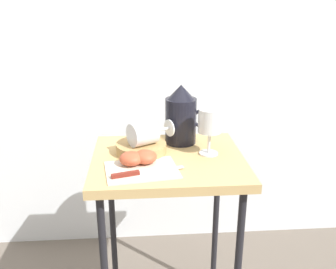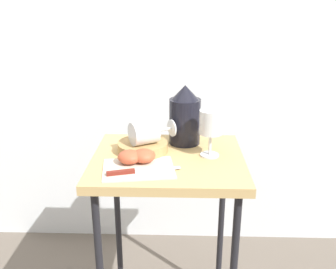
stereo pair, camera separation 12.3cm
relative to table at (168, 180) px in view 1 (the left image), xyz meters
name	(u,v)px [view 1 (the left image)]	position (x,y,z in m)	size (l,w,h in m)	color
curtain_drape	(158,59)	(0.00, 0.62, 0.32)	(2.40, 0.03, 1.92)	white
table	(168,180)	(0.00, 0.00, 0.00)	(0.51, 0.44, 0.73)	tan
linen_napkin	(142,170)	(-0.09, -0.10, 0.09)	(0.22, 0.17, 0.00)	beige
basket_tray	(141,148)	(-0.09, 0.04, 0.10)	(0.17, 0.17, 0.04)	tan
pitcher	(181,120)	(0.06, 0.13, 0.17)	(0.16, 0.11, 0.21)	black
wine_glass_upright	(210,123)	(0.14, 0.02, 0.20)	(0.08, 0.08, 0.16)	silver
wine_glass_tipped_near	(144,133)	(-0.08, 0.03, 0.16)	(0.17, 0.13, 0.08)	silver
apple_half_left	(131,159)	(-0.12, -0.06, 0.11)	(0.08, 0.08, 0.04)	#C15133
apple_half_right	(145,157)	(-0.08, -0.05, 0.11)	(0.08, 0.08, 0.04)	#C15133
knife	(137,173)	(-0.10, -0.13, 0.10)	(0.22, 0.08, 0.01)	silver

